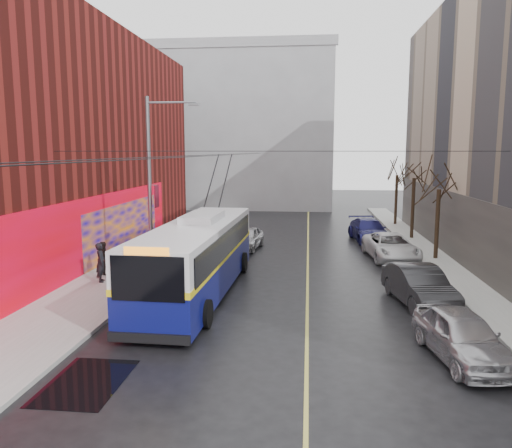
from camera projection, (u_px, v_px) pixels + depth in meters
The scene contains 22 objects.
ground at pixel (255, 371), 14.66m from camera, with size 140.00×140.00×0.00m, color black.
sidewalk_left at pixel (133, 268), 27.29m from camera, with size 4.00×60.00×0.15m, color gray.
sidewalk_right at pixel (455, 276), 25.52m from camera, with size 2.00×60.00×0.15m, color gray.
lane_line at pixel (308, 265), 28.28m from camera, with size 0.12×50.00×0.01m, color #BFB74C.
building_left at pixel (9, 141), 29.07m from camera, with size 12.11×36.00×14.00m.
building_far at pixel (245, 128), 58.24m from camera, with size 20.50×12.10×18.00m.
streetlight_pole at pixel (153, 183), 24.43m from camera, with size 2.65×0.60×9.00m.
catenary_wires at pixel (239, 154), 28.55m from camera, with size 18.00×60.00×0.22m.
tree_near at pixel (440, 176), 28.75m from camera, with size 3.20×3.20×6.40m.
tree_mid at pixel (415, 167), 35.60m from camera, with size 3.20×3.20×6.68m.
tree_far at pixel (397, 166), 42.50m from camera, with size 3.20×3.20×6.57m.
puddle at pixel (86, 382), 13.94m from camera, with size 2.06×3.13×0.01m, color black.
pigeons_flying at pixel (219, 137), 23.93m from camera, with size 5.50×3.32×1.45m.
trolleybus at pixel (197, 256), 22.35m from camera, with size 3.37×13.23×6.23m.
parked_car_a at pixel (462, 336), 15.35m from camera, with size 1.82×4.52×1.54m, color #B1B0B5.
parked_car_b at pixel (419, 286), 20.89m from camera, with size 1.71×4.91×1.62m, color #28282B.
parked_car_c at pixel (391, 247), 29.69m from camera, with size 2.54×5.50×1.53m, color silver.
parked_car_d at pixel (369, 230), 35.61m from camera, with size 2.20×5.41×1.57m, color #181751.
following_car at pixel (246, 238), 32.75m from camera, with size 1.75×4.34×1.48m, color #A3A4A8.
pedestrian_a at pixel (101, 262), 23.98m from camera, with size 0.69×0.45×1.89m, color black.
pedestrian_b at pixel (104, 259), 25.02m from camera, with size 0.86×0.67×1.76m, color black.
pedestrian_c at pixel (163, 251), 27.68m from camera, with size 1.01×0.58×1.56m, color black.
Camera 1 is at (1.47, -13.80, 6.41)m, focal length 35.00 mm.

